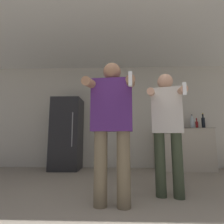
% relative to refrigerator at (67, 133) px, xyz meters
% --- Properties ---
extents(wall_back, '(7.00, 0.06, 2.55)m').
position_rel_refrigerator_xyz_m(wall_back, '(1.23, 0.34, 0.46)').
color(wall_back, beige).
rests_on(wall_back, ground_plane).
extents(ceiling_slab, '(7.00, 3.80, 0.05)m').
position_rel_refrigerator_xyz_m(ceiling_slab, '(1.23, -1.33, 1.76)').
color(ceiling_slab, silver).
rests_on(ceiling_slab, wall_back).
extents(refrigerator, '(0.65, 0.65, 1.63)m').
position_rel_refrigerator_xyz_m(refrigerator, '(0.00, 0.00, 0.00)').
color(refrigerator, '#262628').
rests_on(refrigerator, ground_plane).
extents(counter, '(1.25, 0.57, 0.93)m').
position_rel_refrigerator_xyz_m(counter, '(2.67, 0.04, -0.35)').
color(counter, '#BCB29E').
rests_on(counter, ground_plane).
extents(bottle_dark_rum, '(0.09, 0.09, 0.32)m').
position_rel_refrigerator_xyz_m(bottle_dark_rum, '(2.92, 0.06, 0.25)').
color(bottle_dark_rum, silver).
rests_on(bottle_dark_rum, counter).
extents(bottle_red_label, '(0.06, 0.06, 0.24)m').
position_rel_refrigerator_xyz_m(bottle_red_label, '(3.03, 0.06, 0.21)').
color(bottle_red_label, maroon).
rests_on(bottle_red_label, counter).
extents(bottle_green_wine, '(0.07, 0.07, 0.33)m').
position_rel_refrigerator_xyz_m(bottle_green_wine, '(2.34, 0.06, 0.25)').
color(bottle_green_wine, '#563314').
rests_on(bottle_green_wine, counter).
extents(bottle_short_whiskey, '(0.08, 0.08, 0.36)m').
position_rel_refrigerator_xyz_m(bottle_short_whiskey, '(3.18, 0.06, 0.26)').
color(bottle_short_whiskey, black).
rests_on(bottle_short_whiskey, counter).
extents(person_woman_foreground, '(0.56, 0.51, 1.59)m').
position_rel_refrigerator_xyz_m(person_woman_foreground, '(1.13, -2.11, 0.09)').
color(person_woman_foreground, '#75664C').
rests_on(person_woman_foreground, ground_plane).
extents(person_man_side, '(0.52, 0.58, 1.57)m').
position_rel_refrigerator_xyz_m(person_man_side, '(1.82, -1.80, 0.09)').
color(person_man_side, '#38422D').
rests_on(person_man_side, ground_plane).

